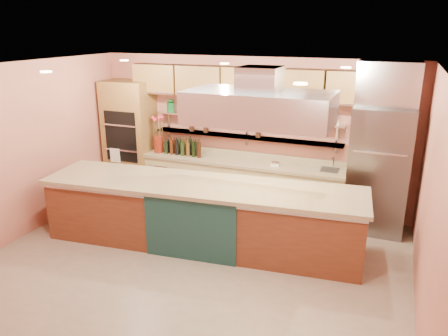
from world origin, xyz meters
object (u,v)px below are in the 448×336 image
at_px(copper_kettle, 197,110).
at_px(flower_vase, 159,144).
at_px(refrigerator, 378,171).
at_px(island, 202,214).
at_px(green_canister, 233,112).
at_px(kitchen_scale, 275,163).

bearing_deg(copper_kettle, flower_vase, -163.44).
distance_m(refrigerator, copper_kettle, 3.47).
height_order(refrigerator, island, refrigerator).
bearing_deg(green_canister, flower_vase, -171.55).
xyz_separation_m(island, flower_vase, (-1.64, 1.58, 0.59)).
xyz_separation_m(refrigerator, copper_kettle, (-3.39, 0.23, 0.73)).
bearing_deg(kitchen_scale, refrigerator, 10.22).
bearing_deg(green_canister, kitchen_scale, -13.70).
xyz_separation_m(island, green_canister, (-0.16, 1.80, 1.30)).
xyz_separation_m(island, kitchen_scale, (0.74, 1.58, 0.46)).
relative_size(refrigerator, kitchen_scale, 13.99).
bearing_deg(green_canister, copper_kettle, 180.00).
relative_size(refrigerator, island, 0.43).
bearing_deg(kitchen_scale, copper_kettle, -177.08).
distance_m(flower_vase, kitchen_scale, 2.39).
height_order(refrigerator, flower_vase, refrigerator).
distance_m(island, kitchen_scale, 1.80).
bearing_deg(refrigerator, kitchen_scale, 179.67).
distance_m(flower_vase, green_canister, 1.65).
xyz_separation_m(kitchen_scale, green_canister, (-0.90, 0.22, 0.83)).
height_order(refrigerator, kitchen_scale, refrigerator).
distance_m(refrigerator, flower_vase, 4.13).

